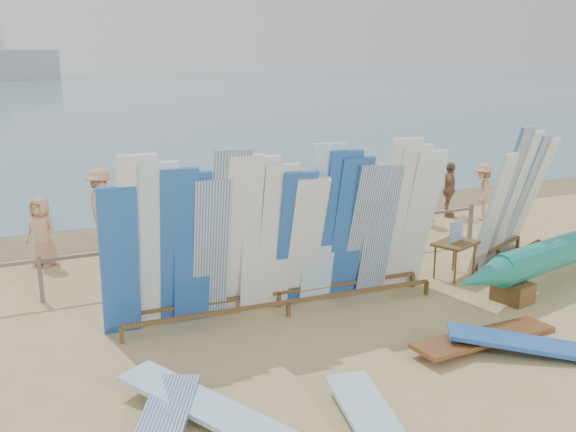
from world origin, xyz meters
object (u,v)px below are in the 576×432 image
vendor_table (455,258)px  beachgoer_10 (449,190)px  main_surfboard_rack (284,237)px  flat_board_a (210,420)px  beachgoer_extra_0 (482,192)px  outrigger_canoe (570,250)px  flat_board_c (485,343)px  side_surfboard_rack (514,201)px  beach_chair_left (194,251)px  beachgoer_7 (354,192)px  beachgoer_9 (403,189)px  stroller (289,234)px  beachgoer_8 (411,189)px  flat_board_d (538,355)px  beachgoer_3 (101,206)px  beachgoer_5 (245,198)px  beachgoer_4 (282,210)px  beachgoer_0 (42,231)px  beach_chair_right (286,240)px

vendor_table → beachgoer_10: (3.22, 4.19, 0.39)m
main_surfboard_rack → flat_board_a: main_surfboard_rack is taller
vendor_table → beachgoer_extra_0: bearing=22.2°
outrigger_canoe → flat_board_c: 3.93m
main_surfboard_rack → side_surfboard_rack: 5.75m
side_surfboard_rack → vendor_table: size_ratio=2.55×
beachgoer_10 → beachgoer_extra_0: bearing=-98.8°
beach_chair_left → beachgoer_7: 5.43m
vendor_table → beachgoer_7: beachgoer_7 is taller
beach_chair_left → beachgoer_9: bearing=15.3°
stroller → beachgoer_8: size_ratio=0.63×
vendor_table → beach_chair_left: 5.60m
flat_board_d → beachgoer_8: (2.93, 7.39, 0.95)m
flat_board_c → main_surfboard_rack: bearing=37.8°
beachgoer_3 → beachgoer_9: bearing=-80.3°
flat_board_d → beachgoer_9: size_ratio=1.72×
beachgoer_5 → side_surfboard_rack: bearing=-171.9°
beachgoer_9 → beachgoer_10: 1.32m
flat_board_d → beachgoer_5: 8.56m
flat_board_d → beach_chair_left: 7.40m
flat_board_a → beachgoer_extra_0: size_ratio=1.67×
beachgoer_8 → flat_board_c: bearing=-36.8°
vendor_table → beachgoer_8: (1.80, 4.05, 0.55)m
beachgoer_4 → beachgoer_7: size_ratio=1.15×
beachgoer_5 → beach_chair_left: bearing=98.4°
beachgoer_0 → beachgoer_5: beachgoer_5 is taller
flat_board_a → beach_chair_right: size_ratio=3.27×
beachgoer_0 → beachgoer_8: beachgoer_8 is taller
beachgoer_10 → stroller: bearing=142.6°
side_surfboard_rack → beachgoer_5: bearing=110.2°
beach_chair_left → beach_chair_right: size_ratio=1.05×
main_surfboard_rack → outrigger_canoe: (5.90, -0.92, -0.74)m
side_surfboard_rack → flat_board_d: size_ratio=1.14×
main_surfboard_rack → beachgoer_0: size_ratio=4.00×
vendor_table → flat_board_c: vendor_table is taller
flat_board_c → outrigger_canoe: bearing=-72.1°
beachgoer_4 → beachgoer_8: bearing=-96.4°
main_surfboard_rack → beach_chair_right: size_ratio=7.40×
flat_board_a → beachgoer_8: size_ratio=1.42×
side_surfboard_rack → flat_board_a: 8.70m
stroller → beachgoer_10: (5.67, 1.38, 0.31)m
side_surfboard_rack → beachgoer_4: (-4.17, 3.04, -0.45)m
beachgoer_0 → beachgoer_9: 9.76m
beachgoer_4 → beachgoer_5: size_ratio=1.02×
outrigger_canoe → flat_board_c: size_ratio=2.57×
beachgoer_10 → beachgoer_5: bearing=120.9°
beachgoer_5 → beachgoer_0: bearing=62.2°
stroller → beachgoer_4: 0.72m
beachgoer_4 → beachgoer_9: 4.74m
outrigger_canoe → beachgoer_10: 5.45m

